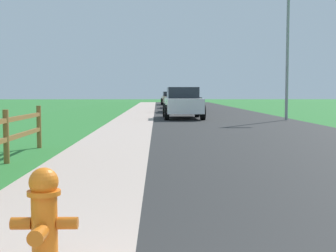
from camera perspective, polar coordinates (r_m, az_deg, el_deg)
The scene contains 10 objects.
ground_plane at distance 26.56m, azimuth -1.75°, elevation 1.26°, with size 120.00×120.00×0.00m, color #2D7731.
road_asphalt at distance 28.74m, azimuth 5.28°, elevation 1.48°, with size 7.00×66.00×0.01m, color #292929.
curb_concrete at distance 28.73m, azimuth -7.71°, elevation 1.45°, with size 6.00×66.00×0.01m, color #BEA698.
grass_verge at distance 28.93m, azimuth -10.67°, elevation 1.44°, with size 5.00×66.00×0.00m, color #2D7731.
fire_hydrant at distance 3.66m, azimuth -15.00°, elevation -11.06°, with size 0.50×0.42×0.81m.
parked_suv_white at distance 23.99m, azimuth 1.83°, elevation 2.88°, with size 2.05×4.30×1.61m.
parked_car_black at distance 31.56m, azimuth 1.80°, elevation 3.20°, with size 2.37×4.86×1.61m.
parked_car_red at distance 39.66m, azimuth 1.18°, elevation 3.34°, with size 2.10×4.83×1.51m.
parked_car_beige at distance 49.51m, azimuth 0.41°, elevation 3.47°, with size 2.24×4.69×1.40m.
street_lamp at distance 23.33m, azimuth 14.76°, elevation 9.92°, with size 1.17×0.20×6.29m.
Camera 1 is at (0.19, -1.52, 1.37)m, focal length 49.55 mm.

